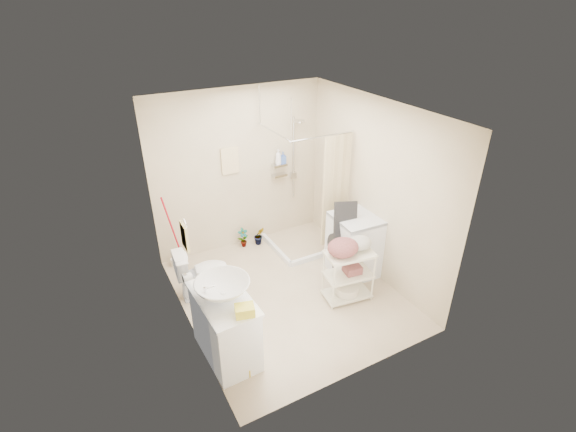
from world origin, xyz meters
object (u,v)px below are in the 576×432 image
laundry_rack (348,271)px  toilet (202,272)px  vanity (225,326)px  washing_machine (355,245)px

laundry_rack → toilet: bearing=157.6°
vanity → toilet: (0.12, 1.21, -0.05)m
toilet → laundry_rack: laundry_rack is taller
vanity → washing_machine: size_ratio=1.01×
washing_machine → toilet: bearing=168.2°
toilet → washing_machine: (2.18, -0.57, 0.11)m
vanity → laundry_rack: bearing=3.0°
toilet → washing_machine: 2.25m
washing_machine → vanity: bearing=-161.6°
laundry_rack → vanity: bearing=-166.1°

